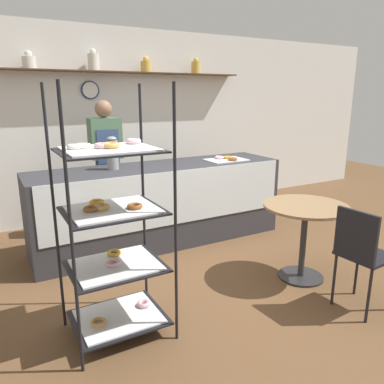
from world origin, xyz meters
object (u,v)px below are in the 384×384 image
at_px(cafe_table, 305,223).
at_px(cafe_chair, 361,249).
at_px(coffee_carafe, 112,153).
at_px(pastry_rack, 114,233).
at_px(person_worker, 107,162).
at_px(donut_tray_counter, 226,159).

relative_size(cafe_table, cafe_chair, 0.90).
height_order(cafe_chair, coffee_carafe, coffee_carafe).
height_order(pastry_rack, person_worker, pastry_rack).
height_order(cafe_table, donut_tray_counter, donut_tray_counter).
bearing_deg(donut_tray_counter, coffee_carafe, 174.81).
xyz_separation_m(person_worker, cafe_chair, (1.25, -2.82, -0.39)).
bearing_deg(pastry_rack, person_worker, 74.37).
bearing_deg(cafe_table, person_worker, 120.88).
bearing_deg(pastry_rack, cafe_chair, -20.68).
bearing_deg(person_worker, donut_tray_counter, -26.58).
xyz_separation_m(pastry_rack, cafe_table, (1.88, -0.04, -0.24)).
distance_m(coffee_carafe, donut_tray_counter, 1.47).
relative_size(pastry_rack, person_worker, 1.09).
distance_m(person_worker, coffee_carafe, 0.59).
bearing_deg(donut_tray_counter, cafe_table, -92.95).
distance_m(pastry_rack, cafe_table, 1.90).
distance_m(cafe_table, coffee_carafe, 2.19).
relative_size(cafe_chair, donut_tray_counter, 1.78).
bearing_deg(cafe_table, cafe_chair, -93.47).
distance_m(pastry_rack, coffee_carafe, 1.68).
xyz_separation_m(person_worker, donut_tray_counter, (1.37, -0.68, 0.03)).
relative_size(cafe_table, coffee_carafe, 2.18).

